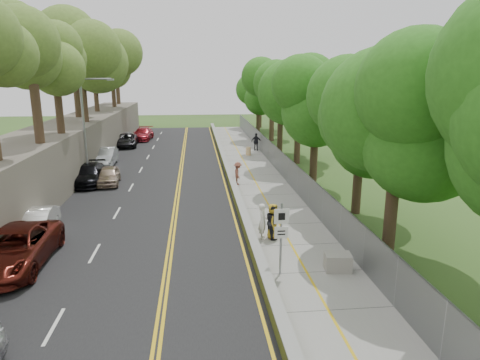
{
  "coord_description": "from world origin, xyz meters",
  "views": [
    {
      "loc": [
        -2.33,
        -19.22,
        8.22
      ],
      "look_at": [
        0.5,
        8.0,
        1.4
      ],
      "focal_mm": 32.0,
      "sensor_mm": 36.0,
      "label": 1
    }
  ],
  "objects_px": {
    "streetlight": "(87,123)",
    "signpost": "(281,231)",
    "painter_0": "(273,221)",
    "person_far": "(256,142)",
    "car_1": "(36,224)",
    "car_2": "(14,249)",
    "construction_barrel": "(248,151)",
    "concrete_block": "(338,262)"
  },
  "relations": [
    {
      "from": "concrete_block",
      "to": "car_2",
      "type": "xyz_separation_m",
      "value": [
        -13.83,
        1.81,
        0.46
      ]
    },
    {
      "from": "concrete_block",
      "to": "car_2",
      "type": "bearing_deg",
      "value": 172.56
    },
    {
      "from": "car_2",
      "to": "painter_0",
      "type": "relative_size",
      "value": 3.31
    },
    {
      "from": "concrete_block",
      "to": "painter_0",
      "type": "height_order",
      "value": "painter_0"
    },
    {
      "from": "person_far",
      "to": "streetlight",
      "type": "bearing_deg",
      "value": 58.31
    },
    {
      "from": "construction_barrel",
      "to": "painter_0",
      "type": "height_order",
      "value": "painter_0"
    },
    {
      "from": "construction_barrel",
      "to": "car_2",
      "type": "height_order",
      "value": "car_2"
    },
    {
      "from": "construction_barrel",
      "to": "painter_0",
      "type": "bearing_deg",
      "value": -93.9
    },
    {
      "from": "car_2",
      "to": "painter_0",
      "type": "height_order",
      "value": "painter_0"
    },
    {
      "from": "streetlight",
      "to": "signpost",
      "type": "bearing_deg",
      "value": -55.92
    },
    {
      "from": "construction_barrel",
      "to": "car_2",
      "type": "distance_m",
      "value": 28.18
    },
    {
      "from": "streetlight",
      "to": "signpost",
      "type": "height_order",
      "value": "streetlight"
    },
    {
      "from": "construction_barrel",
      "to": "person_far",
      "type": "relative_size",
      "value": 0.45
    },
    {
      "from": "streetlight",
      "to": "car_1",
      "type": "xyz_separation_m",
      "value": [
        -0.14,
        -11.57,
        -3.89
      ]
    },
    {
      "from": "car_1",
      "to": "person_far",
      "type": "relative_size",
      "value": 2.23
    },
    {
      "from": "concrete_block",
      "to": "car_2",
      "type": "relative_size",
      "value": 0.18
    },
    {
      "from": "car_2",
      "to": "person_far",
      "type": "distance_m",
      "value": 31.12
    },
    {
      "from": "signpost",
      "to": "construction_barrel",
      "type": "distance_m",
      "value": 26.88
    },
    {
      "from": "car_2",
      "to": "person_far",
      "type": "xyz_separation_m",
      "value": [
        14.47,
        27.55,
        0.13
      ]
    },
    {
      "from": "car_2",
      "to": "person_far",
      "type": "bearing_deg",
      "value": 62.15
    },
    {
      "from": "streetlight",
      "to": "car_1",
      "type": "bearing_deg",
      "value": -90.68
    },
    {
      "from": "streetlight",
      "to": "car_1",
      "type": "relative_size",
      "value": 1.87
    },
    {
      "from": "concrete_block",
      "to": "painter_0",
      "type": "xyz_separation_m",
      "value": [
        -2.11,
        3.91,
        0.54
      ]
    },
    {
      "from": "construction_barrel",
      "to": "car_1",
      "type": "distance_m",
      "value": 25.29
    },
    {
      "from": "person_far",
      "to": "construction_barrel",
      "type": "bearing_deg",
      "value": 83.95
    },
    {
      "from": "construction_barrel",
      "to": "painter_0",
      "type": "relative_size",
      "value": 0.47
    },
    {
      "from": "concrete_block",
      "to": "car_2",
      "type": "height_order",
      "value": "car_2"
    },
    {
      "from": "car_1",
      "to": "car_2",
      "type": "distance_m",
      "value": 3.55
    },
    {
      "from": "car_2",
      "to": "painter_0",
      "type": "distance_m",
      "value": 11.91
    },
    {
      "from": "concrete_block",
      "to": "car_1",
      "type": "bearing_deg",
      "value": 159.34
    },
    {
      "from": "painter_0",
      "to": "person_far",
      "type": "height_order",
      "value": "person_far"
    },
    {
      "from": "person_far",
      "to": "concrete_block",
      "type": "bearing_deg",
      "value": 106.73
    },
    {
      "from": "concrete_block",
      "to": "painter_0",
      "type": "bearing_deg",
      "value": 118.37
    },
    {
      "from": "signpost",
      "to": "person_far",
      "type": "height_order",
      "value": "signpost"
    },
    {
      "from": "streetlight",
      "to": "construction_barrel",
      "type": "xyz_separation_m",
      "value": [
        13.46,
        9.76,
        -4.16
      ]
    },
    {
      "from": "car_1",
      "to": "person_far",
      "type": "bearing_deg",
      "value": 54.23
    },
    {
      "from": "painter_0",
      "to": "person_far",
      "type": "xyz_separation_m",
      "value": [
        2.75,
        25.45,
        0.05
      ]
    },
    {
      "from": "painter_0",
      "to": "car_2",
      "type": "bearing_deg",
      "value": 116.88
    },
    {
      "from": "signpost",
      "to": "car_1",
      "type": "relative_size",
      "value": 0.72
    },
    {
      "from": "painter_0",
      "to": "car_1",
      "type": "bearing_deg",
      "value": 99.93
    },
    {
      "from": "car_1",
      "to": "concrete_block",
      "type": "bearing_deg",
      "value": -24.8
    },
    {
      "from": "construction_barrel",
      "to": "person_far",
      "type": "bearing_deg",
      "value": 65.98
    }
  ]
}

